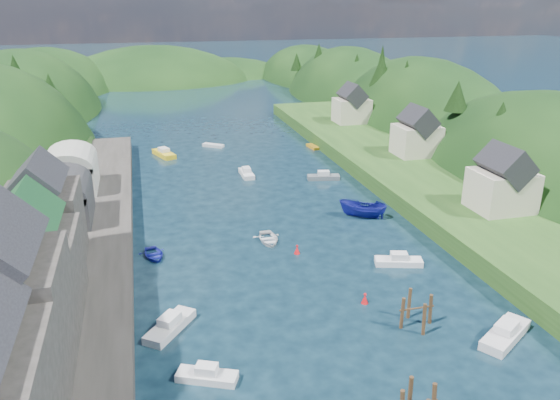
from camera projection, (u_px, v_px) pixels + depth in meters
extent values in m
plane|color=black|center=(246.00, 178.00, 88.70)|extent=(600.00, 600.00, 0.00)
ellipsoid|color=black|center=(28.00, 144.00, 142.74)|extent=(44.00, 75.56, 48.19)
ellipsoid|color=black|center=(48.00, 109.00, 180.30)|extent=(44.00, 75.56, 39.00)
ellipsoid|color=black|center=(550.00, 237.00, 85.68)|extent=(36.00, 75.56, 44.49)
ellipsoid|color=black|center=(418.00, 165.00, 124.92)|extent=(36.00, 75.56, 48.00)
ellipsoid|color=black|center=(350.00, 123.00, 163.73)|extent=(36.00, 75.56, 44.49)
ellipsoid|color=black|center=(308.00, 95.00, 201.34)|extent=(36.00, 75.56, 36.00)
ellipsoid|color=black|center=(156.00, 108.00, 198.73)|extent=(80.00, 60.00, 44.00)
ellipsoid|color=black|center=(227.00, 105.00, 215.10)|extent=(70.00, 56.00, 36.00)
cone|color=black|center=(22.00, 99.00, 107.57)|extent=(5.28, 5.28, 5.89)
cone|color=black|center=(15.00, 71.00, 117.97)|extent=(4.77, 4.77, 7.08)
cone|color=black|center=(50.00, 86.00, 122.81)|extent=(4.07, 4.07, 5.70)
cone|color=black|center=(27.00, 73.00, 135.72)|extent=(4.56, 4.56, 8.63)
cone|color=black|center=(38.00, 76.00, 142.94)|extent=(4.75, 4.75, 5.97)
cone|color=black|center=(44.00, 68.00, 154.85)|extent=(4.27, 4.27, 6.92)
cone|color=black|center=(501.00, 123.00, 81.69)|extent=(5.29, 5.29, 6.46)
cone|color=black|center=(457.00, 96.00, 91.42)|extent=(4.07, 4.07, 5.13)
cone|color=black|center=(440.00, 105.00, 106.04)|extent=(3.40, 3.40, 5.16)
cone|color=black|center=(406.00, 80.00, 115.03)|extent=(4.94, 4.94, 8.33)
cone|color=black|center=(381.00, 70.00, 119.89)|extent=(5.25, 5.25, 6.92)
cone|color=black|center=(382.00, 63.00, 130.24)|extent=(3.36, 3.36, 8.69)
cone|color=black|center=(357.00, 67.00, 143.94)|extent=(4.57, 4.57, 6.64)
cone|color=black|center=(340.00, 66.00, 155.74)|extent=(3.59, 3.59, 6.54)
cone|color=black|center=(319.00, 54.00, 161.75)|extent=(4.14, 4.14, 6.45)
cone|color=black|center=(297.00, 62.00, 173.71)|extent=(3.83, 3.83, 5.52)
cube|color=#2D2B28|center=(72.00, 275.00, 55.47)|extent=(12.00, 110.00, 2.00)
cube|color=#2D2B28|center=(7.00, 320.00, 37.66)|extent=(8.00, 9.00, 9.00)
cube|color=#2D2B28|center=(31.00, 274.00, 46.17)|extent=(8.00, 9.00, 7.00)
cube|color=#1E592D|center=(22.00, 225.00, 44.63)|extent=(5.88, 9.36, 5.88)
cube|color=#2D2B28|center=(45.00, 228.00, 54.17)|extent=(7.00, 8.00, 8.00)
cube|color=black|center=(37.00, 181.00, 52.49)|extent=(5.15, 8.32, 5.15)
cube|color=#2D2D30|center=(61.00, 205.00, 65.76)|extent=(7.00, 9.00, 4.00)
cylinder|color=#2D2D30|center=(59.00, 189.00, 65.06)|extent=(7.00, 9.00, 7.00)
cube|color=#B2B2A8|center=(71.00, 176.00, 76.65)|extent=(7.00, 9.00, 4.00)
cylinder|color=#B2B2A8|center=(69.00, 162.00, 75.95)|extent=(7.00, 9.00, 7.00)
cube|color=#234719|center=(415.00, 177.00, 85.11)|extent=(16.00, 120.00, 2.40)
cube|color=beige|center=(501.00, 191.00, 67.95)|extent=(7.00, 6.00, 5.00)
cube|color=black|center=(505.00, 165.00, 66.79)|extent=(5.15, 6.24, 5.15)
cube|color=beige|center=(416.00, 140.00, 92.02)|extent=(7.00, 6.00, 5.00)
cube|color=black|center=(418.00, 121.00, 90.86)|extent=(5.15, 6.24, 5.15)
cube|color=beige|center=(352.00, 111.00, 116.29)|extent=(7.00, 6.00, 5.00)
cube|color=black|center=(352.00, 95.00, 115.13)|extent=(5.15, 6.24, 5.15)
cylinder|color=#382314|center=(410.00, 399.00, 37.71)|extent=(0.32, 0.32, 3.90)
cylinder|color=#382314|center=(430.00, 312.00, 48.54)|extent=(0.32, 0.32, 3.55)
cylinder|color=#382314|center=(409.00, 306.00, 49.47)|extent=(0.32, 0.32, 3.55)
cylinder|color=#382314|center=(402.00, 316.00, 47.89)|extent=(0.32, 0.32, 3.55)
cylinder|color=#382314|center=(424.00, 322.00, 46.97)|extent=(0.32, 0.32, 3.55)
cylinder|color=#382314|center=(417.00, 308.00, 48.01)|extent=(3.30, 0.16, 0.16)
cone|color=red|center=(365.00, 299.00, 52.02)|extent=(0.70, 0.70, 0.90)
sphere|color=red|center=(365.00, 294.00, 51.85)|extent=(0.30, 0.30, 0.30)
cone|color=red|center=(297.00, 250.00, 62.16)|extent=(0.70, 0.70, 0.90)
sphere|color=red|center=(297.00, 246.00, 61.98)|extent=(0.30, 0.30, 0.30)
cube|color=silver|center=(505.00, 335.00, 46.60)|extent=(6.34, 5.08, 0.87)
cube|color=silver|center=(507.00, 326.00, 46.31)|extent=(2.61, 2.38, 0.70)
imported|color=white|center=(268.00, 239.00, 65.30)|extent=(3.40, 4.69, 0.96)
cube|color=white|center=(399.00, 262.00, 59.66)|extent=(5.36, 3.07, 0.71)
cube|color=silver|center=(399.00, 256.00, 59.40)|extent=(2.05, 1.64, 0.70)
cube|color=silver|center=(247.00, 174.00, 89.54)|extent=(1.79, 5.24, 0.73)
cube|color=silver|center=(246.00, 169.00, 89.28)|extent=(1.23, 1.84, 0.70)
imported|color=#1A1F93|center=(154.00, 254.00, 61.47)|extent=(3.66, 4.62, 0.86)
cube|color=silver|center=(207.00, 377.00, 41.59)|extent=(4.88, 3.32, 0.65)
cube|color=silver|center=(207.00, 369.00, 41.34)|extent=(1.93, 1.65, 0.70)
imported|color=navy|center=(362.00, 210.00, 72.28)|extent=(6.66, 5.07, 2.43)
cube|color=gold|center=(164.00, 154.00, 100.67)|extent=(4.20, 6.69, 0.89)
cube|color=silver|center=(164.00, 150.00, 100.38)|extent=(2.16, 2.60, 0.70)
cube|color=silver|center=(213.00, 146.00, 107.01)|extent=(4.19, 3.68, 0.59)
cube|color=slate|center=(323.00, 177.00, 87.78)|extent=(5.38, 2.70, 0.72)
cube|color=silver|center=(324.00, 173.00, 87.52)|extent=(2.00, 1.53, 0.70)
cube|color=silver|center=(170.00, 327.00, 47.80)|extent=(4.94, 5.65, 0.80)
cube|color=silver|center=(169.00, 319.00, 47.53)|extent=(2.25, 2.38, 0.70)
cube|color=#C78A17|center=(313.00, 147.00, 106.15)|extent=(1.75, 3.95, 0.53)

